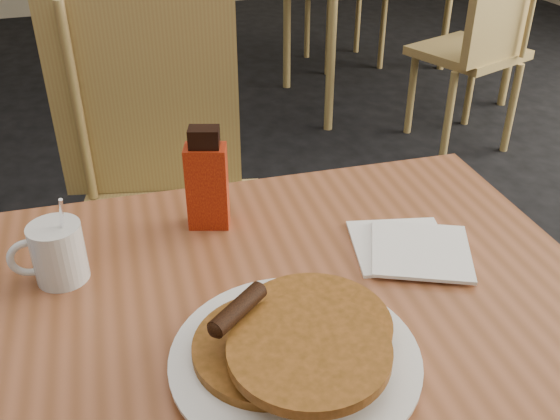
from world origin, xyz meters
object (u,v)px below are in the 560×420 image
object	(u,v)px
pancake_plate	(295,350)
syrup_bottle	(207,182)
chair_neighbor_near	(483,35)
chair_main_far	(159,174)
main_table	(221,342)
coffee_mug	(56,252)

from	to	relation	value
pancake_plate	syrup_bottle	distance (m)	0.37
chair_neighbor_near	syrup_bottle	bearing A→B (deg)	-156.72
chair_neighbor_near	pancake_plate	world-z (taller)	chair_neighbor_near
syrup_bottle	chair_neighbor_near	bearing A→B (deg)	60.72
chair_neighbor_near	chair_main_far	bearing A→B (deg)	-168.27
chair_main_far	chair_neighbor_near	xyz separation A→B (m)	(1.59, 0.95, -0.05)
chair_main_far	chair_neighbor_near	world-z (taller)	chair_main_far
main_table	coffee_mug	world-z (taller)	coffee_mug
chair_neighbor_near	main_table	bearing A→B (deg)	-152.96
chair_main_far	coffee_mug	distance (m)	0.63
coffee_mug	chair_main_far	bearing A→B (deg)	74.90
coffee_mug	syrup_bottle	xyz separation A→B (m)	(0.25, 0.08, 0.04)
pancake_plate	coffee_mug	xyz separation A→B (m)	(-0.28, 0.29, 0.02)
pancake_plate	syrup_bottle	size ratio (longest dim) A/B	1.76
main_table	chair_main_far	xyz separation A→B (m)	(0.02, 0.73, -0.10)
coffee_mug	syrup_bottle	world-z (taller)	syrup_bottle
pancake_plate	chair_neighbor_near	bearing A→B (deg)	49.34
chair_neighbor_near	pancake_plate	distance (m)	2.38
main_table	chair_neighbor_near	world-z (taller)	chair_neighbor_near
coffee_mug	pancake_plate	bearing A→B (deg)	-38.84
syrup_bottle	main_table	bearing A→B (deg)	-81.88
pancake_plate	syrup_bottle	bearing A→B (deg)	94.32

